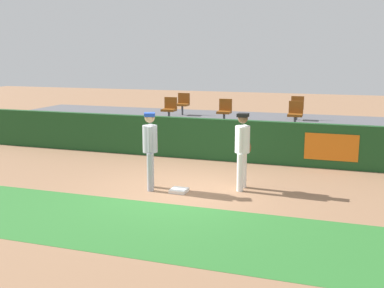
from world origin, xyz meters
name	(u,v)px	position (x,y,z in m)	size (l,w,h in m)	color
ground_plane	(176,192)	(0.00, 0.00, 0.00)	(60.00, 60.00, 0.00)	#936B4C
grass_foreground_strip	(135,225)	(0.00, -2.27, 0.00)	(18.00, 2.80, 0.01)	#2D722D
first_base	(179,190)	(0.07, 0.05, 0.04)	(0.40, 0.40, 0.08)	white
player_fielder_home	(243,146)	(1.45, 0.78, 1.09)	(0.37, 0.58, 1.88)	white
player_runner_visitor	(150,145)	(-0.69, 0.09, 1.10)	(0.47, 0.50, 1.89)	#9EA3AD
field_wall	(217,140)	(0.02, 3.70, 0.65)	(18.00, 0.26, 1.30)	#19471E
bleacher_platform	(235,132)	(0.00, 6.27, 0.47)	(18.00, 4.80, 0.94)	#59595E
seat_front_center	(225,110)	(-0.12, 5.14, 1.41)	(0.44, 0.44, 0.84)	#4C4C51
seat_front_left	(170,108)	(-2.13, 5.14, 1.41)	(0.46, 0.44, 0.84)	#4C4C51
seat_back_left	(183,103)	(-2.27, 6.94, 1.41)	(0.47, 0.44, 0.84)	#4C4C51
seat_front_right	(295,113)	(2.24, 5.14, 1.41)	(0.46, 0.44, 0.84)	#4C4C51
seat_back_right	(297,107)	(2.11, 6.94, 1.41)	(0.45, 0.44, 0.84)	#4C4C51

